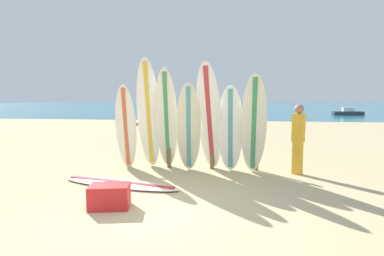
% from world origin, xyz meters
% --- Properties ---
extents(ground_plane, '(120.00, 120.00, 0.00)m').
position_xyz_m(ground_plane, '(0.00, 0.00, 0.00)').
color(ground_plane, tan).
extents(ocean_water, '(120.00, 80.00, 0.01)m').
position_xyz_m(ocean_water, '(0.00, 58.00, 0.00)').
color(ocean_water, teal).
rests_on(ocean_water, ground).
extents(surfboard_rack, '(3.20, 0.09, 1.19)m').
position_xyz_m(surfboard_rack, '(0.12, 2.94, 0.75)').
color(surfboard_rack, brown).
rests_on(surfboard_rack, ground).
extents(surfboard_leaning_far_left, '(0.54, 0.59, 1.99)m').
position_xyz_m(surfboard_leaning_far_left, '(-1.35, 2.61, 0.99)').
color(surfboard_leaning_far_left, white).
rests_on(surfboard_leaning_far_left, ground).
extents(surfboard_leaning_left, '(0.62, 0.95, 2.56)m').
position_xyz_m(surfboard_leaning_left, '(-0.81, 2.66, 1.28)').
color(surfboard_leaning_left, white).
rests_on(surfboard_leaning_left, ground).
extents(surfboard_leaning_center_left, '(0.62, 1.05, 2.34)m').
position_xyz_m(surfboard_leaning_center_left, '(-0.39, 2.66, 1.17)').
color(surfboard_leaning_center_left, silver).
rests_on(surfboard_leaning_center_left, ground).
extents(surfboard_leaning_center, '(0.60, 0.62, 2.02)m').
position_xyz_m(surfboard_leaning_center, '(0.13, 2.58, 1.01)').
color(surfboard_leaning_center, beige).
rests_on(surfboard_leaning_center, ground).
extents(surfboard_leaning_center_right, '(0.67, 1.10, 2.45)m').
position_xyz_m(surfboard_leaning_center_right, '(0.60, 2.60, 1.23)').
color(surfboard_leaning_center_right, white).
rests_on(surfboard_leaning_center_right, ground).
extents(surfboard_leaning_right, '(0.58, 0.57, 1.96)m').
position_xyz_m(surfboard_leaning_right, '(1.06, 2.65, 0.98)').
color(surfboard_leaning_right, white).
rests_on(surfboard_leaning_right, ground).
extents(surfboard_leaning_far_right, '(0.57, 0.71, 2.20)m').
position_xyz_m(surfboard_leaning_far_right, '(1.57, 2.54, 1.10)').
color(surfboard_leaning_far_right, silver).
rests_on(surfboard_leaning_far_right, ground).
extents(surfboard_lying_on_sand, '(2.56, 1.11, 0.08)m').
position_xyz_m(surfboard_lying_on_sand, '(-1.04, 1.33, 0.04)').
color(surfboard_lying_on_sand, white).
rests_on(surfboard_lying_on_sand, ground).
extents(beachgoer_standing, '(0.29, 0.26, 1.54)m').
position_xyz_m(beachgoer_standing, '(2.54, 2.71, 0.85)').
color(beachgoer_standing, gold).
rests_on(beachgoer_standing, ground).
extents(small_boat_offshore, '(2.79, 0.93, 0.71)m').
position_xyz_m(small_boat_offshore, '(11.68, 26.54, 0.26)').
color(small_boat_offshore, '#333842').
rests_on(small_boat_offshore, ocean_water).
extents(cooler_box, '(0.67, 0.52, 0.36)m').
position_xyz_m(cooler_box, '(-0.74, 0.13, 0.18)').
color(cooler_box, red).
rests_on(cooler_box, ground).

